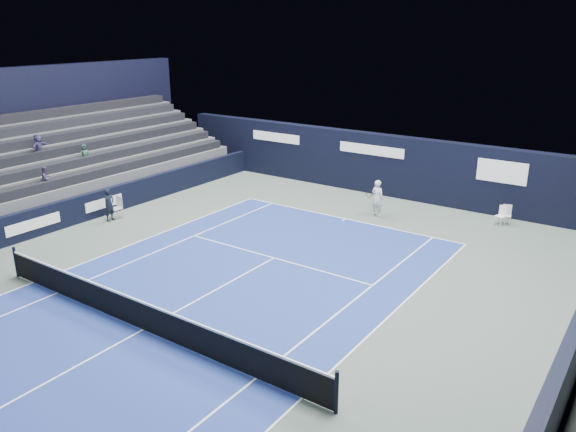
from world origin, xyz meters
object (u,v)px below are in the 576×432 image
(line_judge_chair, at_px, (118,206))
(tennis_net, at_px, (142,314))
(folding_chair_back_b, at_px, (501,214))
(folding_chair_back_a, at_px, (507,213))
(tennis_player, at_px, (377,198))

(line_judge_chair, xyz_separation_m, tennis_net, (8.56, -6.13, -0.07))
(folding_chair_back_b, bearing_deg, tennis_net, -92.74)
(tennis_net, bearing_deg, folding_chair_back_b, 68.51)
(folding_chair_back_a, bearing_deg, tennis_player, -169.91)
(line_judge_chair, relative_size, tennis_net, 0.08)
(tennis_player, bearing_deg, folding_chair_back_a, 23.57)
(folding_chair_back_b, height_order, tennis_player, tennis_player)
(folding_chair_back_a, height_order, line_judge_chair, line_judge_chair)
(folding_chair_back_a, height_order, folding_chair_back_b, folding_chair_back_a)
(tennis_net, relative_size, tennis_player, 7.58)
(folding_chair_back_a, distance_m, tennis_net, 16.52)
(tennis_player, bearing_deg, line_judge_chair, -143.81)
(folding_chair_back_a, distance_m, line_judge_chair, 17.33)
(tennis_net, xyz_separation_m, tennis_player, (0.95, 13.09, 0.34))
(tennis_net, height_order, tennis_player, tennis_player)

